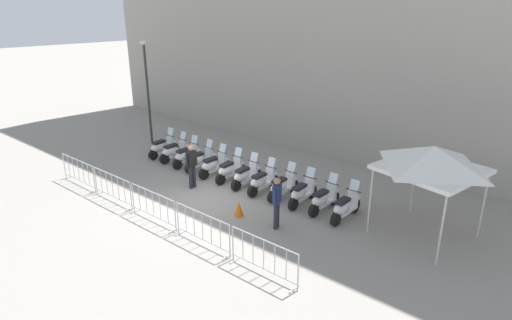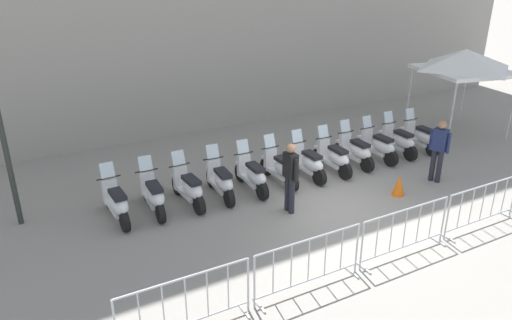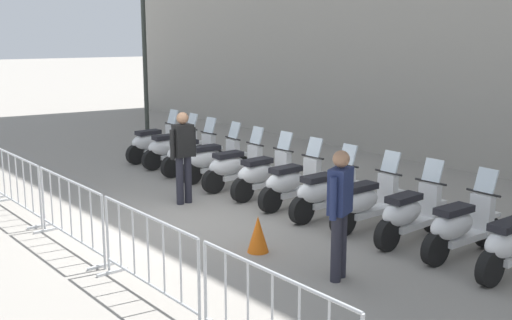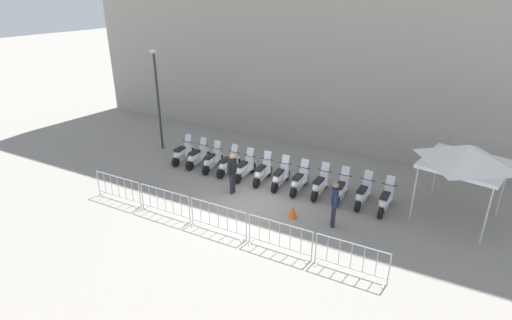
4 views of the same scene
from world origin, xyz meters
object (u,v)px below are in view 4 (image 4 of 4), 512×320
Objects in this scene: motorcycle_1 at (197,157)px; traffic_cone at (293,211)px; motorcycle_2 at (212,161)px; officer_near_row_end at (334,202)px; barrier_segment_0 at (119,189)px; street_lamp at (157,90)px; motorcycle_3 at (228,165)px; motorcycle_7 at (299,182)px; motorcycle_0 at (182,153)px; motorcycle_4 at (244,169)px; barrier_segment_3 at (280,237)px; motorcycle_6 at (280,177)px; barrier_segment_2 at (218,219)px; barrier_segment_4 at (351,258)px; motorcycle_9 at (341,190)px; motorcycle_5 at (262,173)px; canopy_tent at (467,155)px; motorcycle_11 at (385,201)px; motorcycle_10 at (363,195)px; motorcycle_8 at (320,185)px; officer_mid_plaza at (232,171)px; barrier_segment_1 at (165,203)px.

traffic_cone is (6.07, -0.90, -0.18)m from motorcycle_1.
motorcycle_2 is 0.98× the size of officer_near_row_end.
street_lamp is (-3.08, 4.58, 2.56)m from barrier_segment_0.
motorcycle_7 is at bearing 10.28° from motorcycle_3.
motorcycle_0 is 0.86m from motorcycle_1.
motorcycle_3 and motorcycle_4 have the same top height.
barrier_segment_3 is (1.81, -3.75, 0.07)m from motorcycle_7.
motorcycle_4 is at bearing 143.21° from barrier_segment_3.
officer_near_row_end is (3.23, -1.21, 0.53)m from motorcycle_6.
barrier_segment_2 is 4.63m from barrier_segment_4.
motorcycle_1 and motorcycle_2 have the same top height.
officer_near_row_end is at bearing -68.65° from motorcycle_9.
motorcycle_5 is at bearing 165.32° from officer_near_row_end.
motorcycle_5 reaches higher than barrier_segment_2.
canopy_tent is (13.62, 2.43, -0.57)m from street_lamp.
motorcycle_6 is at bearing 10.38° from motorcycle_3.
officer_near_row_end reaches higher than motorcycle_1.
motorcycle_11 is 4.11m from barrier_segment_4.
motorcycle_11 is 11.82m from street_lamp.
motorcycle_11 is at bearing 11.11° from motorcycle_0.
motorcycle_10 is (7.61, 1.56, 0.00)m from motorcycle_1.
motorcycle_2 is at bearing 7.99° from motorcycle_1.
motorcycle_8 is at bearing 17.85° from motorcycle_7.
barrier_segment_0 is 9.27m from barrier_segment_4.
motorcycle_8 is at bearing 11.25° from motorcycle_1.
motorcycle_11 reaches higher than barrier_segment_4.
motorcycle_1 is at bearing -168.71° from motorcycle_9.
barrier_segment_2 is at bearing -57.15° from officer_mid_plaza.
barrier_segment_3 is 2.50m from officer_near_row_end.
barrier_segment_3 is (4.35, -3.25, 0.07)m from motorcycle_4.
motorcycle_11 is (4.21, 0.91, 0.00)m from motorcycle_6.
barrier_segment_4 is 12.73m from street_lamp.
barrier_segment_1 is at bearing -141.62° from canopy_tent.
motorcycle_2 reaches higher than traffic_cone.
motorcycle_0 is at bearing -170.78° from motorcycle_2.
barrier_segment_4 is 1.27× the size of officer_near_row_end.
barrier_segment_4 is (6.81, 1.38, 0.00)m from barrier_segment_1.
officer_mid_plaza is (2.22, -1.02, 0.53)m from motorcycle_2.
motorcycle_3 is at bearing -0.77° from street_lamp.
street_lamp reaches higher than officer_mid_plaza.
canopy_tent reaches higher than motorcycle_9.
motorcycle_5 is 1.00× the size of motorcycle_9.
barrier_segment_4 is 5.73m from canopy_tent.
barrier_segment_2 is 0.44× the size of street_lamp.
motorcycle_0 is 10.26m from barrier_segment_4.
officer_near_row_end is 3.15× the size of traffic_cone.
barrier_segment_2 is at bearing 11.47° from barrier_segment_1.
motorcycle_3 is at bearing -168.24° from motorcycle_9.
barrier_segment_1 is 1.00× the size of barrier_segment_2.
motorcycle_7 is at bearing 115.71° from barrier_segment_3.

